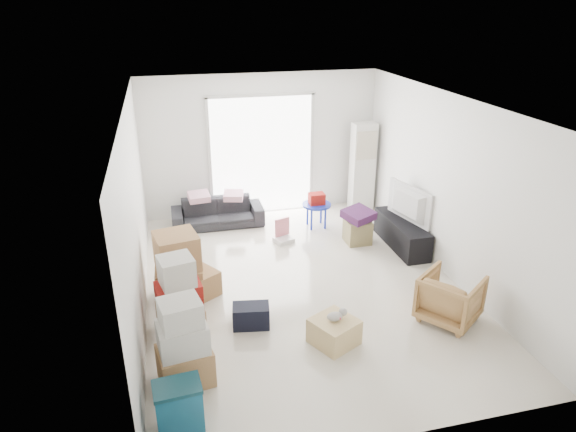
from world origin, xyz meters
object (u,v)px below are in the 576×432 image
at_px(tv_console, 402,233).
at_px(armchair, 450,296).
at_px(ottoman, 357,231).
at_px(wood_crate, 334,331).
at_px(kids_table, 317,203).
at_px(television, 403,217).
at_px(storage_bins, 179,407).
at_px(ac_tower, 362,167).
at_px(sofa, 217,209).

xyz_separation_m(tv_console, armchair, (-0.35, -2.17, 0.13)).
xyz_separation_m(ottoman, wood_crate, (-1.31, -2.61, -0.04)).
relative_size(armchair, kids_table, 1.10).
relative_size(ottoman, wood_crate, 0.83).
bearing_deg(television, ottoman, 51.36).
height_order(storage_bins, wood_crate, storage_bins).
relative_size(ottoman, kids_table, 0.62).
bearing_deg(ac_tower, wood_crate, -115.34).
bearing_deg(ac_tower, television, -88.40).
relative_size(tv_console, television, 1.33).
height_order(television, ottoman, television).
bearing_deg(kids_table, ottoman, -57.92).
distance_m(ac_tower, television, 1.83).
bearing_deg(wood_crate, storage_bins, -153.84).
distance_m(armchair, ottoman, 2.52).
xyz_separation_m(ac_tower, wood_crate, (-1.94, -4.09, -0.71)).
xyz_separation_m(ac_tower, television, (0.05, -1.79, -0.34)).
bearing_deg(ottoman, wood_crate, -116.55).
relative_size(television, kids_table, 1.61).
relative_size(armchair, storage_bins, 1.35).
bearing_deg(sofa, kids_table, -15.62).
height_order(storage_bins, ottoman, storage_bins).
bearing_deg(armchair, tv_console, -45.79).
relative_size(ac_tower, armchair, 2.43).
height_order(tv_console, ottoman, tv_console).
bearing_deg(kids_table, sofa, 163.77).
relative_size(storage_bins, wood_crate, 1.08).
relative_size(television, wood_crate, 2.14).
bearing_deg(ottoman, kids_table, 122.08).
height_order(ac_tower, tv_console, ac_tower).
xyz_separation_m(ac_tower, storage_bins, (-3.85, -5.03, -0.61)).
bearing_deg(ac_tower, ottoman, -113.14).
distance_m(sofa, ottoman, 2.63).
bearing_deg(television, ac_tower, -11.55).
bearing_deg(television, storage_bins, 116.50).
bearing_deg(wood_crate, television, 49.09).
xyz_separation_m(ac_tower, tv_console, (0.05, -1.79, -0.64)).
bearing_deg(armchair, wood_crate, 57.62).
distance_m(television, kids_table, 1.64).
xyz_separation_m(television, storage_bins, (-3.90, -3.23, -0.27)).
bearing_deg(storage_bins, television, 39.65).
bearing_deg(sofa, ac_tower, 3.57).
bearing_deg(wood_crate, ac_tower, 64.66).
bearing_deg(ottoman, armchair, -82.57).
bearing_deg(tv_console, ottoman, 154.50).
xyz_separation_m(tv_console, storage_bins, (-3.90, -3.23, 0.04)).
xyz_separation_m(television, armchair, (-0.35, -2.17, -0.18)).
bearing_deg(storage_bins, kids_table, 58.09).
relative_size(tv_console, wood_crate, 2.84).
bearing_deg(television, tv_console, -0.00).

